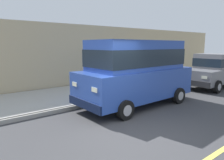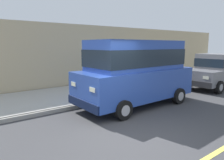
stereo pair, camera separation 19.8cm
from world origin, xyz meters
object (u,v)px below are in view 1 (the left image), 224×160
Objects in this scene: car_grey_hatchback at (212,70)px; fire_hydrant at (144,83)px; car_blue_van at (137,70)px; dog_grey at (84,84)px.

fire_hydrant is at bearing -111.94° from car_grey_hatchback.
fire_hydrant is (-1.44, 1.94, -0.92)m from car_blue_van.
fire_hydrant is at bearing 126.49° from car_blue_van.
fire_hydrant is (1.79, 2.43, 0.05)m from dog_grey.
dog_grey is 3.02m from fire_hydrant.
dog_grey is at bearing -126.31° from fire_hydrant.
car_blue_van reaches higher than dog_grey.
fire_hydrant reaches higher than dog_grey.
car_grey_hatchback is 7.14m from dog_grey.
dog_grey is at bearing -117.99° from car_grey_hatchback.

